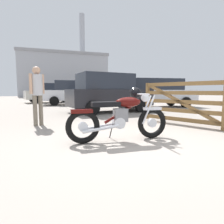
{
  "coord_description": "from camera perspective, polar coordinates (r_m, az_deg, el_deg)",
  "views": [
    {
      "loc": [
        -1.86,
        -3.1,
        0.97
      ],
      "look_at": [
        -0.08,
        1.14,
        0.47
      ],
      "focal_mm": 30.26,
      "sensor_mm": 36.0,
      "label": 1
    }
  ],
  "objects": [
    {
      "name": "industrial_building",
      "position": [
        41.47,
        -14.41,
        10.59
      ],
      "size": [
        17.34,
        12.11,
        17.12
      ],
      "rotation": [
        0.0,
        0.0,
        -0.07
      ],
      "color": "#9EA0A8",
      "rests_on": "ground_plane"
    },
    {
      "name": "vintage_motorcycle",
      "position": [
        3.74,
        2.94,
        -1.14
      ],
      "size": [
        2.08,
        0.73,
        1.07
      ],
      "rotation": [
        0.0,
        0.0,
        -0.09
      ],
      "color": "black",
      "rests_on": "ground_plane"
    },
    {
      "name": "dark_sedan_left",
      "position": [
        18.09,
        -7.83,
        5.76
      ],
      "size": [
        4.35,
        2.23,
        1.67
      ],
      "rotation": [
        0.0,
        0.0,
        -0.1
      ],
      "color": "black",
      "rests_on": "ground_plane"
    },
    {
      "name": "pale_sedan_back",
      "position": [
        17.52,
        -18.07,
        5.5
      ],
      "size": [
        4.41,
        2.4,
        1.67
      ],
      "rotation": [
        0.0,
        0.0,
        3.29
      ],
      "color": "black",
      "rests_on": "ground_plane"
    },
    {
      "name": "bystander",
      "position": [
        5.73,
        -21.67,
        6.28
      ],
      "size": [
        0.4,
        0.3,
        1.66
      ],
      "rotation": [
        0.0,
        0.0,
        5.28
      ],
      "color": "#706656",
      "rests_on": "ground_plane"
    },
    {
      "name": "red_hatchback_near",
      "position": [
        14.33,
        -10.51,
        6.02
      ],
      "size": [
        4.9,
        2.46,
        1.74
      ],
      "rotation": [
        0.0,
        0.0,
        3.0
      ],
      "color": "black",
      "rests_on": "ground_plane"
    },
    {
      "name": "timber_gate",
      "position": [
        5.74,
        22.64,
        3.09
      ],
      "size": [
        1.01,
        2.43,
        1.6
      ],
      "rotation": [
        0.0,
        0.0,
        1.93
      ],
      "color": "brown",
      "rests_on": "ground_plane"
    },
    {
      "name": "blue_hatchback_right",
      "position": [
        8.9,
        -1.12,
        5.89
      ],
      "size": [
        4.01,
        2.05,
        1.78
      ],
      "rotation": [
        0.0,
        0.0,
        0.07
      ],
      "color": "black",
      "rests_on": "ground_plane"
    },
    {
      "name": "ground_plane",
      "position": [
        3.74,
        8.01,
        -8.86
      ],
      "size": [
        80.0,
        80.0,
        0.0
      ],
      "primitive_type": "plane",
      "color": "gray"
    },
    {
      "name": "white_estate_far",
      "position": [
        12.08,
        12.78,
        5.94
      ],
      "size": [
        4.95,
        2.62,
        1.74
      ],
      "rotation": [
        0.0,
        0.0,
        -0.19
      ],
      "color": "black",
      "rests_on": "ground_plane"
    }
  ]
}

